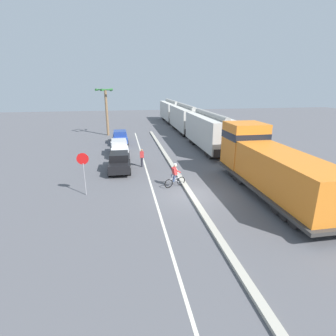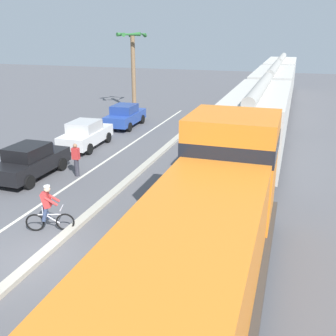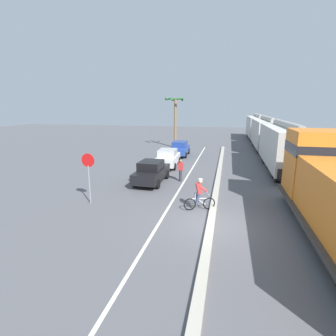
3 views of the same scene
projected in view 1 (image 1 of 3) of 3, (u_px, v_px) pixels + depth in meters
The scene contains 14 objects.
ground_plane at pixel (190, 195), 17.49m from camera, with size 120.00×120.00×0.00m, color #56565B.
median_curb at pixel (173, 167), 23.10m from camera, with size 0.36×36.00×0.16m, color #B2AD9E.
lane_stripe at pixel (146, 169), 22.73m from camera, with size 0.14×36.00×0.01m, color silver.
locomotive at pixel (267, 166), 17.66m from camera, with size 3.10×11.61×4.20m.
hopper_car_lead at pixel (210, 131), 28.97m from camera, with size 2.90×10.60×4.18m.
hopper_car_middle at pixel (185, 118), 39.85m from camera, with size 2.90×10.60×4.18m.
hopper_car_trailing at pixel (171, 111), 50.73m from camera, with size 2.90×10.60×4.18m.
parked_car_black at pixel (119, 162), 22.09m from camera, with size 1.88×4.22×1.62m.
parked_car_white at pixel (119, 147), 27.10m from camera, with size 1.97×4.27×1.62m.
parked_car_blue at pixel (120, 137), 32.38m from camera, with size 1.91×4.24×1.62m.
cyclist at pixel (175, 176), 18.66m from camera, with size 1.63×0.71×1.71m.
stop_sign at pixel (83, 166), 16.91m from camera, with size 0.76×0.08×2.88m.
palm_tree_near at pixel (106, 101), 36.36m from camera, with size 2.59×2.67×6.58m.
pedestrian_by_cars at pixel (142, 158), 23.19m from camera, with size 0.34×0.22×1.62m.
Camera 1 is at (-4.24, -15.60, 7.08)m, focal length 28.00 mm.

